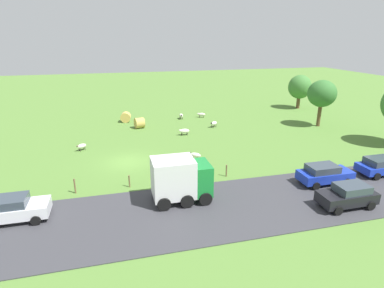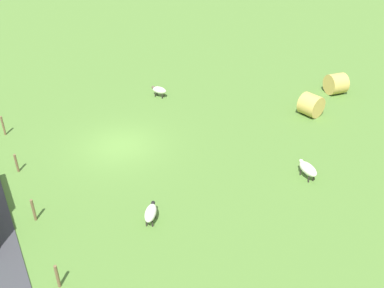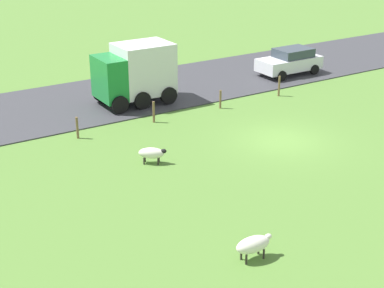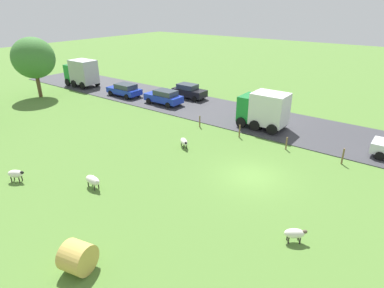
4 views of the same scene
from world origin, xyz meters
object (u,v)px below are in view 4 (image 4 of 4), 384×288
at_px(sheep_3, 93,180).
at_px(car_0, 164,97).
at_px(car_2, 125,90).
at_px(sheep_1, 184,142).
at_px(hay_bale_1, 78,257).
at_px(truck_0, 82,72).
at_px(truck_1, 264,109).
at_px(car_4, 189,91).
at_px(sheep_2, 295,233).
at_px(tree_2, 33,58).
at_px(sheep_0, 16,174).

relative_size(sheep_3, car_0, 0.30).
bearing_deg(car_2, sheep_3, -137.87).
relative_size(sheep_1, hay_bale_1, 0.86).
relative_size(sheep_1, sheep_3, 0.90).
relative_size(sheep_3, truck_0, 0.29).
bearing_deg(hay_bale_1, truck_1, 2.97).
xyz_separation_m(car_0, car_4, (3.65, -0.74, 0.02)).
relative_size(sheep_2, tree_2, 0.16).
bearing_deg(sheep_3, sheep_0, 118.04).
bearing_deg(sheep_2, truck_1, 30.83).
xyz_separation_m(sheep_2, hay_bale_1, (-7.24, 6.81, 0.18)).
relative_size(car_0, car_4, 1.08).
bearing_deg(tree_2, sheep_0, -123.87).
bearing_deg(truck_1, sheep_0, 154.87).
relative_size(hay_bale_1, tree_2, 0.20).
distance_m(sheep_0, car_2, 20.46).
bearing_deg(hay_bale_1, sheep_0, 77.35).
distance_m(sheep_0, hay_bale_1, 9.87).
relative_size(truck_1, car_2, 0.95).
bearing_deg(car_2, car_4, -59.73).
height_order(sheep_1, tree_2, tree_2).
height_order(sheep_2, truck_1, truck_1).
relative_size(hay_bale_1, car_2, 0.31).
xyz_separation_m(tree_2, car_2, (6.18, -8.21, -3.75)).
height_order(sheep_3, car_2, car_2).
xyz_separation_m(sheep_2, truck_1, (13.18, 7.87, 1.30)).
xyz_separation_m(sheep_1, sheep_3, (-8.16, 0.80, 0.05)).
height_order(hay_bale_1, tree_2, tree_2).
xyz_separation_m(sheep_0, sheep_3, (2.45, -4.61, -0.02)).
height_order(truck_0, truck_1, truck_0).
relative_size(sheep_3, hay_bale_1, 0.96).
height_order(sheep_0, car_2, car_2).
relative_size(sheep_3, tree_2, 0.19).
distance_m(car_0, car_2, 6.07).
bearing_deg(car_0, car_2, 93.05).
distance_m(truck_1, car_2, 18.13).
bearing_deg(truck_0, car_4, -75.71).
bearing_deg(truck_0, hay_bale_1, -126.47).
xyz_separation_m(sheep_0, hay_bale_1, (-2.16, -9.63, 0.14)).
distance_m(sheep_3, truck_1, 16.34).
bearing_deg(sheep_1, truck_0, 72.00).
bearing_deg(sheep_2, car_0, 56.20).
height_order(tree_2, truck_0, tree_2).
distance_m(sheep_0, sheep_2, 17.20).
distance_m(sheep_1, truck_0, 24.57).
distance_m(sheep_2, car_2, 29.05).
bearing_deg(sheep_2, sheep_3, 102.53).
bearing_deg(truck_1, truck_0, 90.14).
distance_m(car_0, car_4, 3.72).
bearing_deg(sheep_2, car_2, 63.39).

